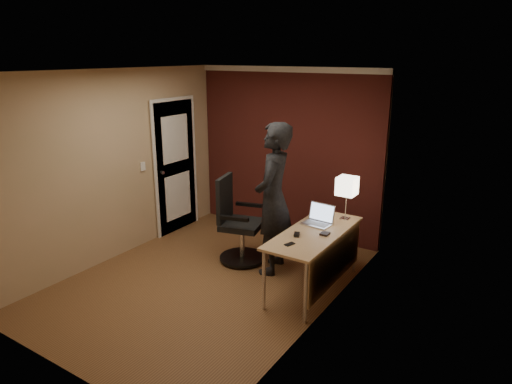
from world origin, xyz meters
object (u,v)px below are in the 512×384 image
Objects in this scene: laptop at (319,218)px; mouse at (297,235)px; wallet at (325,234)px; person at (273,199)px; desk at (320,243)px; desk_lamp at (347,187)px; office_chair at (237,225)px; phone at (290,244)px.

laptop reaches higher than mouse.
laptop is 0.36m from wallet.
wallet is 0.06× the size of person.
desk is 0.32m from mouse.
person is at bearing -154.66° from desk_lamp.
mouse is 1.19m from office_chair.
phone is (-0.20, -1.05, -0.41)m from desk_lamp.
desk_lamp is at bearing 83.27° from desk.
desk_lamp reaches higher than mouse.
person is at bearing 148.99° from phone.
mouse is at bearing -128.71° from desk.
person is (-0.80, 0.21, 0.21)m from wallet.
laptop reaches higher than desk.
office_chair is (-1.34, -0.40, -0.65)m from desk_lamp.
laptop is 0.75m from phone.
laptop is 0.31× the size of office_chair.
wallet is at bearing -19.17° from desk.
laptop is 1.17m from office_chair.
office_chair is at bearing 172.33° from desk.
wallet is (0.21, -0.29, -0.05)m from laptop.
office_chair reaches higher than desk.
desk is at bearing 60.87° from person.
phone is at bearing -89.42° from laptop.
desk is 15.00× the size of mouse.
mouse is (-0.18, -0.23, 0.14)m from desk.
mouse is 0.91× the size of wallet.
laptop reaches higher than wallet.
wallet reaches higher than desk.
desk_lamp is 1.15m from phone.
desk_lamp is at bearing 96.26° from phone.
phone is at bearing -100.68° from mouse.
desk_lamp is at bearing 100.70° from person.
laptop is 0.50m from mouse.
laptop is at bearing 4.76° from office_chair.
laptop is (-0.14, 0.27, 0.19)m from desk.
desk is at bearing 91.54° from phone.
office_chair is (-1.27, 0.17, -0.10)m from desk.
desk is 0.36m from laptop.
desk_lamp is 4.86× the size of wallet.
office_chair is (-1.13, -0.09, -0.29)m from laptop.
person is at bearing 165.51° from desk.
wallet is at bearing -90.01° from desk_lamp.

